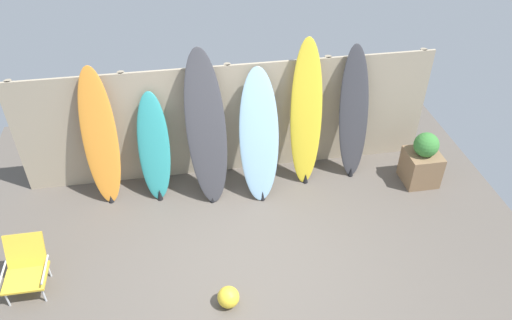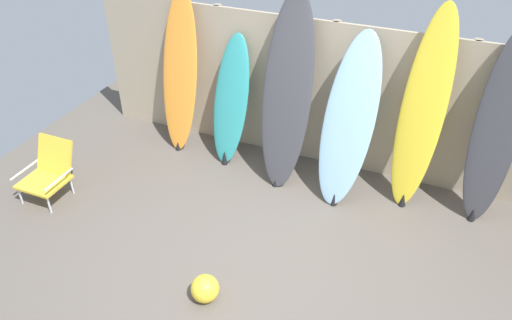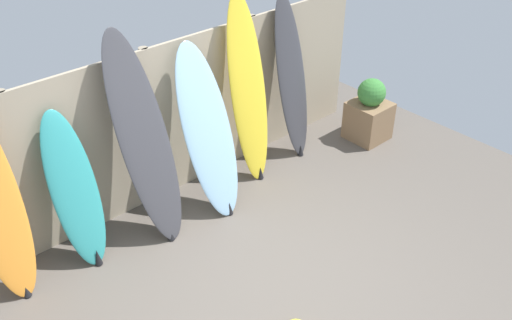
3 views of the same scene
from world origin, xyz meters
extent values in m
plane|color=#5B544C|center=(0.00, 0.00, 0.00)|extent=(7.68, 7.68, 0.00)
cube|color=tan|center=(0.00, 2.00, 0.90)|extent=(6.08, 0.04, 1.80)
cylinder|color=gray|center=(-2.88, 2.04, 0.90)|extent=(0.10, 0.10, 1.80)
cylinder|color=gray|center=(-1.44, 2.04, 0.90)|extent=(0.10, 0.10, 1.80)
cylinder|color=gray|center=(0.00, 2.04, 0.90)|extent=(0.10, 0.10, 1.80)
cylinder|color=gray|center=(1.44, 2.04, 0.90)|extent=(0.10, 0.10, 1.80)
ellipsoid|color=orange|center=(-1.83, 1.70, 1.00)|extent=(0.48, 0.49, 2.00)
cone|color=black|center=(-1.83, 1.50, 0.06)|extent=(0.08, 0.08, 0.10)
ellipsoid|color=teal|center=(-1.12, 1.67, 0.78)|extent=(0.48, 0.58, 1.57)
cone|color=black|center=(-1.12, 1.44, 0.10)|extent=(0.08, 0.08, 0.18)
ellipsoid|color=#38383D|center=(-0.37, 1.57, 1.08)|extent=(0.62, 0.77, 2.16)
cone|color=black|center=(-0.37, 1.26, 0.07)|extent=(0.08, 0.08, 0.11)
ellipsoid|color=#8CB7D6|center=(0.36, 1.51, 0.92)|extent=(0.63, 0.83, 1.83)
cone|color=black|center=(0.36, 1.18, 0.08)|extent=(0.08, 0.08, 0.14)
ellipsoid|color=yellow|center=(1.07, 1.68, 1.10)|extent=(0.52, 0.56, 2.19)
cone|color=black|center=(1.07, 1.46, 0.08)|extent=(0.08, 0.08, 0.15)
ellipsoid|color=#38383D|center=(1.80, 1.71, 1.02)|extent=(0.48, 0.51, 2.03)
cone|color=black|center=(1.80, 1.51, 0.08)|extent=(0.08, 0.08, 0.14)
cylinder|color=silver|center=(-2.90, -0.16, 0.11)|extent=(0.02, 0.02, 0.22)
cylinder|color=silver|center=(-2.49, -0.16, 0.11)|extent=(0.02, 0.02, 0.22)
cylinder|color=silver|center=(-2.90, 0.22, 0.11)|extent=(0.02, 0.02, 0.22)
cylinder|color=silver|center=(-2.49, 0.22, 0.11)|extent=(0.02, 0.02, 0.22)
cube|color=gold|center=(-2.69, 0.03, 0.23)|extent=(0.48, 0.44, 0.03)
cube|color=gold|center=(-2.69, 0.27, 0.43)|extent=(0.46, 0.20, 0.43)
cylinder|color=silver|center=(-2.93, 0.03, 0.34)|extent=(0.02, 0.44, 0.02)
cylinder|color=silver|center=(-2.45, 0.03, 0.34)|extent=(0.02, 0.44, 0.02)
sphere|color=yellow|center=(-0.36, -0.56, 0.13)|extent=(0.26, 0.26, 0.26)
camera|label=1|loc=(-0.64, -4.19, 4.92)|focal=35.00mm
camera|label=2|loc=(1.23, -3.17, 3.61)|focal=35.00mm
camera|label=3|loc=(-2.73, -2.71, 3.99)|focal=40.00mm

